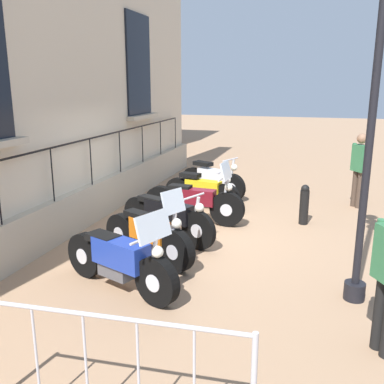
{
  "coord_description": "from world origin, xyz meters",
  "views": [
    {
      "loc": [
        2.38,
        -7.73,
        2.86
      ],
      "look_at": [
        0.09,
        0.0,
        0.8
      ],
      "focal_mm": 40.43,
      "sensor_mm": 36.0,
      "label": 1
    }
  ],
  "objects_px": {
    "motorcycle_maroon": "(194,202)",
    "pedestrian_standing": "(360,166)",
    "motorcycle_white": "(213,180)",
    "bollard": "(304,204)",
    "motorcycle_orange": "(148,237)",
    "crowd_barrier": "(112,366)",
    "motorcycle_black": "(167,217)",
    "lamppost": "(381,31)",
    "motorcycle_yellow": "(202,191)",
    "motorcycle_blue": "(120,261)"
  },
  "relations": [
    {
      "from": "crowd_barrier",
      "to": "pedestrian_standing",
      "type": "bearing_deg",
      "value": 72.28
    },
    {
      "from": "motorcycle_black",
      "to": "crowd_barrier",
      "type": "relative_size",
      "value": 0.86
    },
    {
      "from": "motorcycle_maroon",
      "to": "bollard",
      "type": "distance_m",
      "value": 2.26
    },
    {
      "from": "motorcycle_orange",
      "to": "motorcycle_white",
      "type": "distance_m",
      "value": 4.34
    },
    {
      "from": "motorcycle_maroon",
      "to": "motorcycle_white",
      "type": "relative_size",
      "value": 1.19
    },
    {
      "from": "motorcycle_white",
      "to": "crowd_barrier",
      "type": "height_order",
      "value": "crowd_barrier"
    },
    {
      "from": "motorcycle_white",
      "to": "bollard",
      "type": "relative_size",
      "value": 2.21
    },
    {
      "from": "motorcycle_blue",
      "to": "crowd_barrier",
      "type": "relative_size",
      "value": 0.85
    },
    {
      "from": "motorcycle_yellow",
      "to": "bollard",
      "type": "height_order",
      "value": "motorcycle_yellow"
    },
    {
      "from": "motorcycle_orange",
      "to": "motorcycle_black",
      "type": "height_order",
      "value": "motorcycle_orange"
    },
    {
      "from": "motorcycle_orange",
      "to": "crowd_barrier",
      "type": "height_order",
      "value": "motorcycle_orange"
    },
    {
      "from": "motorcycle_yellow",
      "to": "motorcycle_orange",
      "type": "bearing_deg",
      "value": -90.39
    },
    {
      "from": "motorcycle_maroon",
      "to": "pedestrian_standing",
      "type": "distance_m",
      "value": 4.02
    },
    {
      "from": "motorcycle_blue",
      "to": "lamppost",
      "type": "height_order",
      "value": "lamppost"
    },
    {
      "from": "motorcycle_orange",
      "to": "lamppost",
      "type": "distance_m",
      "value": 4.38
    },
    {
      "from": "motorcycle_black",
      "to": "crowd_barrier",
      "type": "distance_m",
      "value": 4.49
    },
    {
      "from": "motorcycle_blue",
      "to": "crowd_barrier",
      "type": "distance_m",
      "value": 2.51
    },
    {
      "from": "motorcycle_blue",
      "to": "motorcycle_orange",
      "type": "height_order",
      "value": "motorcycle_orange"
    },
    {
      "from": "lamppost",
      "to": "crowd_barrier",
      "type": "relative_size",
      "value": 2.1
    },
    {
      "from": "motorcycle_orange",
      "to": "motorcycle_blue",
      "type": "bearing_deg",
      "value": -89.95
    },
    {
      "from": "motorcycle_yellow",
      "to": "motorcycle_maroon",
      "type": "bearing_deg",
      "value": -83.31
    },
    {
      "from": "motorcycle_blue",
      "to": "motorcycle_white",
      "type": "relative_size",
      "value": 1.1
    },
    {
      "from": "motorcycle_blue",
      "to": "motorcycle_maroon",
      "type": "height_order",
      "value": "motorcycle_maroon"
    },
    {
      "from": "motorcycle_black",
      "to": "motorcycle_maroon",
      "type": "height_order",
      "value": "motorcycle_maroon"
    },
    {
      "from": "motorcycle_black",
      "to": "bollard",
      "type": "xyz_separation_m",
      "value": [
        2.39,
        1.67,
        -0.02
      ]
    },
    {
      "from": "bollard",
      "to": "pedestrian_standing",
      "type": "bearing_deg",
      "value": 55.42
    },
    {
      "from": "crowd_barrier",
      "to": "motorcycle_blue",
      "type": "bearing_deg",
      "value": 114.25
    },
    {
      "from": "motorcycle_blue",
      "to": "motorcycle_yellow",
      "type": "bearing_deg",
      "value": 89.72
    },
    {
      "from": "pedestrian_standing",
      "to": "motorcycle_white",
      "type": "bearing_deg",
      "value": -179.89
    },
    {
      "from": "motorcycle_maroon",
      "to": "motorcycle_white",
      "type": "bearing_deg",
      "value": 93.57
    },
    {
      "from": "bollard",
      "to": "motorcycle_orange",
      "type": "bearing_deg",
      "value": -131.04
    },
    {
      "from": "motorcycle_orange",
      "to": "motorcycle_white",
      "type": "bearing_deg",
      "value": 89.87
    },
    {
      "from": "lamppost",
      "to": "motorcycle_black",
      "type": "bearing_deg",
      "value": 155.8
    },
    {
      "from": "motorcycle_black",
      "to": "motorcycle_yellow",
      "type": "distance_m",
      "value": 2.2
    },
    {
      "from": "motorcycle_white",
      "to": "lamppost",
      "type": "distance_m",
      "value": 6.43
    },
    {
      "from": "lamppost",
      "to": "pedestrian_standing",
      "type": "relative_size",
      "value": 2.89
    },
    {
      "from": "motorcycle_maroon",
      "to": "lamppost",
      "type": "height_order",
      "value": "lamppost"
    },
    {
      "from": "motorcycle_yellow",
      "to": "lamppost",
      "type": "bearing_deg",
      "value": -49.3
    },
    {
      "from": "motorcycle_blue",
      "to": "motorcycle_maroon",
      "type": "distance_m",
      "value": 3.23
    },
    {
      "from": "motorcycle_blue",
      "to": "lamppost",
      "type": "xyz_separation_m",
      "value": [
        3.15,
        0.64,
        2.99
      ]
    },
    {
      "from": "bollard",
      "to": "motorcycle_white",
      "type": "bearing_deg",
      "value": 144.93
    },
    {
      "from": "lamppost",
      "to": "pedestrian_standing",
      "type": "xyz_separation_m",
      "value": [
        0.33,
        4.76,
        -2.45
      ]
    },
    {
      "from": "motorcycle_black",
      "to": "bollard",
      "type": "relative_size",
      "value": 2.48
    },
    {
      "from": "pedestrian_standing",
      "to": "motorcycle_yellow",
      "type": "bearing_deg",
      "value": -162.08
    },
    {
      "from": "motorcycle_orange",
      "to": "crowd_barrier",
      "type": "xyz_separation_m",
      "value": [
        1.03,
        -3.34,
        0.15
      ]
    },
    {
      "from": "motorcycle_orange",
      "to": "motorcycle_maroon",
      "type": "height_order",
      "value": "motorcycle_maroon"
    },
    {
      "from": "motorcycle_black",
      "to": "pedestrian_standing",
      "type": "distance_m",
      "value": 4.88
    },
    {
      "from": "motorcycle_blue",
      "to": "motorcycle_orange",
      "type": "relative_size",
      "value": 1.11
    },
    {
      "from": "motorcycle_blue",
      "to": "motorcycle_black",
      "type": "distance_m",
      "value": 2.08
    },
    {
      "from": "motorcycle_yellow",
      "to": "lamppost",
      "type": "relative_size",
      "value": 0.38
    }
  ]
}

